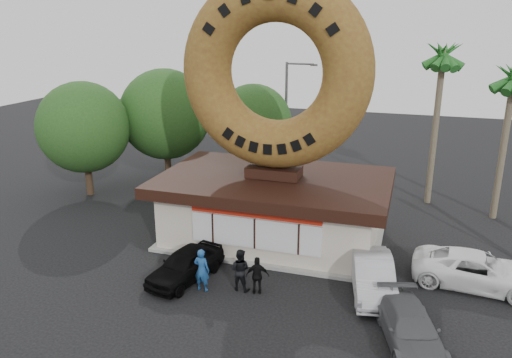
{
  "coord_description": "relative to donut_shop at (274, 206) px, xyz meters",
  "views": [
    {
      "loc": [
        6.25,
        -16.42,
        10.57
      ],
      "look_at": [
        -0.29,
        4.0,
        3.75
      ],
      "focal_mm": 35.0,
      "sensor_mm": 36.0,
      "label": 1
    }
  ],
  "objects": [
    {
      "name": "person_center",
      "position": [
        0.07,
        -5.25,
        -0.87
      ],
      "size": [
        0.9,
        0.72,
        1.79
      ],
      "primitive_type": "imported",
      "rotation": [
        0.0,
        0.0,
        3.09
      ],
      "color": "black",
      "rests_on": "ground"
    },
    {
      "name": "person_left",
      "position": [
        -1.39,
        -5.78,
        -0.85
      ],
      "size": [
        0.69,
        0.47,
        1.84
      ],
      "primitive_type": "imported",
      "rotation": [
        0.0,
        0.0,
        3.1
      ],
      "color": "navy",
      "rests_on": "ground"
    },
    {
      "name": "car_silver",
      "position": [
        5.26,
        -3.78,
        -1.03
      ],
      "size": [
        2.4,
        4.68,
        1.47
      ],
      "primitive_type": "imported",
      "rotation": [
        0.0,
        0.0,
        0.2
      ],
      "color": "#B7B8BD",
      "rests_on": "ground"
    },
    {
      "name": "palm_near",
      "position": [
        7.5,
        8.02,
        6.65
      ],
      "size": [
        2.6,
        2.6,
        9.75
      ],
      "color": "#726651",
      "rests_on": "ground"
    },
    {
      "name": "tree_mid",
      "position": [
        -4.0,
        9.02,
        2.25
      ],
      "size": [
        5.2,
        5.2,
        6.63
      ],
      "color": "#473321",
      "rests_on": "ground"
    },
    {
      "name": "car_white",
      "position": [
        9.35,
        -2.0,
        -1.04
      ],
      "size": [
        5.39,
        2.86,
        1.44
      ],
      "primitive_type": "imported",
      "rotation": [
        0.0,
        0.0,
        1.48
      ],
      "color": "white",
      "rests_on": "ground"
    },
    {
      "name": "ground",
      "position": [
        0.0,
        -5.98,
        -1.77
      ],
      "size": [
        90.0,
        90.0,
        0.0
      ],
      "primitive_type": "plane",
      "color": "black",
      "rests_on": "ground"
    },
    {
      "name": "donut_shop",
      "position": [
        0.0,
        0.0,
        0.0
      ],
      "size": [
        11.2,
        7.2,
        3.8
      ],
      "color": "beige",
      "rests_on": "ground"
    },
    {
      "name": "person_right",
      "position": [
        0.85,
        -5.34,
        -0.97
      ],
      "size": [
        1.01,
        0.63,
        1.6
      ],
      "primitive_type": "imported",
      "rotation": [
        0.0,
        0.0,
        3.42
      ],
      "color": "black",
      "rests_on": "ground"
    },
    {
      "name": "street_lamp",
      "position": [
        -1.86,
        10.02,
        2.72
      ],
      "size": [
        2.11,
        0.2,
        8.0
      ],
      "color": "#59595E",
      "rests_on": "ground"
    },
    {
      "name": "car_black",
      "position": [
        -2.42,
        -5.15,
        -1.08
      ],
      "size": [
        2.51,
        4.27,
        1.36
      ],
      "primitive_type": "imported",
      "rotation": [
        0.0,
        0.0,
        -0.24
      ],
      "color": "black",
      "rests_on": "ground"
    },
    {
      "name": "car_grey",
      "position": [
        6.8,
        -6.92,
        -1.15
      ],
      "size": [
        2.87,
        4.57,
        1.23
      ],
      "primitive_type": "imported",
      "rotation": [
        0.0,
        0.0,
        0.29
      ],
      "color": "slate",
      "rests_on": "ground"
    },
    {
      "name": "tree_west",
      "position": [
        -9.5,
        7.02,
        2.87
      ],
      "size": [
        6.0,
        6.0,
        7.65
      ],
      "color": "#473321",
      "rests_on": "ground"
    },
    {
      "name": "tree_far",
      "position": [
        -13.0,
        3.02,
        2.56
      ],
      "size": [
        5.6,
        5.6,
        7.14
      ],
      "color": "#473321",
      "rests_on": "ground"
    },
    {
      "name": "giant_donut",
      "position": [
        0.0,
        0.02,
        6.54
      ],
      "size": [
        9.01,
        2.3,
        9.01
      ],
      "primitive_type": "torus",
      "rotation": [
        1.57,
        0.0,
        0.0
      ],
      "color": "olive",
      "rests_on": "donut_shop"
    }
  ]
}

